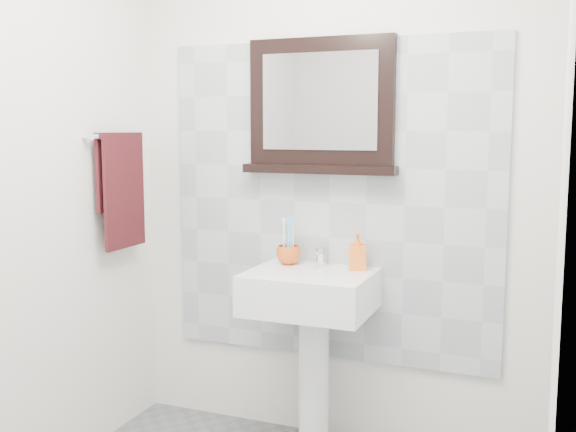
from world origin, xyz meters
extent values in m
cube|color=silver|center=(0.00, 1.10, 1.25)|extent=(2.00, 0.01, 2.50)
cube|color=silver|center=(1.00, 0.00, 1.25)|extent=(0.01, 2.20, 2.50)
cube|color=#A9B3B7|center=(0.00, 1.09, 1.15)|extent=(1.60, 0.02, 1.50)
cylinder|color=white|center=(-0.02, 0.92, 0.34)|extent=(0.14, 0.14, 0.68)
cube|color=white|center=(-0.02, 0.86, 0.77)|extent=(0.55, 0.44, 0.18)
cylinder|color=silver|center=(-0.02, 0.84, 0.85)|extent=(0.32, 0.32, 0.02)
cylinder|color=#4C4C4F|center=(-0.02, 0.84, 0.86)|extent=(0.04, 0.04, 0.00)
cylinder|color=silver|center=(-0.02, 1.01, 0.91)|extent=(0.04, 0.04, 0.09)
cylinder|color=silver|center=(-0.02, 0.96, 0.93)|extent=(0.02, 0.10, 0.02)
cube|color=silver|center=(-0.02, 1.02, 0.96)|extent=(0.02, 0.07, 0.01)
imported|color=#DB5219|center=(-0.17, 0.98, 0.90)|extent=(0.12, 0.12, 0.09)
cylinder|color=white|center=(-0.19, 0.97, 0.97)|extent=(0.01, 0.01, 0.19)
cube|color=white|center=(-0.19, 0.97, 1.07)|extent=(0.01, 0.01, 0.03)
cylinder|color=#66C2E9|center=(-0.15, 0.98, 0.97)|extent=(0.01, 0.01, 0.19)
cube|color=#66C2E9|center=(-0.15, 0.98, 1.07)|extent=(0.01, 0.01, 0.03)
cylinder|color=white|center=(-0.17, 1.00, 0.97)|extent=(0.01, 0.01, 0.19)
cube|color=white|center=(-0.17, 1.00, 1.07)|extent=(0.01, 0.01, 0.03)
cylinder|color=#66C2E9|center=(-0.18, 1.00, 0.97)|extent=(0.01, 0.01, 0.19)
cube|color=#66C2E9|center=(-0.18, 1.00, 1.07)|extent=(0.01, 0.01, 0.03)
cylinder|color=white|center=(-0.15, 0.99, 0.97)|extent=(0.01, 0.01, 0.19)
cube|color=white|center=(-0.15, 0.99, 1.07)|extent=(0.01, 0.01, 0.03)
cylinder|color=#66C2E9|center=(-0.16, 0.97, 0.97)|extent=(0.01, 0.01, 0.19)
cube|color=#66C2E9|center=(-0.16, 0.97, 1.07)|extent=(0.01, 0.01, 0.03)
imported|color=#FF4D1E|center=(0.16, 0.99, 0.94)|extent=(0.10, 0.10, 0.17)
cube|color=black|center=(-0.04, 1.07, 1.62)|extent=(0.69, 0.06, 0.58)
cube|color=#99999E|center=(-0.04, 1.03, 1.62)|extent=(0.55, 0.01, 0.44)
cube|color=black|center=(-0.04, 1.04, 1.31)|extent=(0.73, 0.11, 0.04)
cylinder|color=silver|center=(-0.94, 0.76, 1.46)|extent=(0.03, 0.40, 0.03)
cylinder|color=silver|center=(-0.97, 0.57, 1.46)|extent=(0.05, 0.02, 0.02)
cylinder|color=silver|center=(-0.97, 0.95, 1.46)|extent=(0.05, 0.02, 0.02)
cube|color=#360F12|center=(-0.93, 0.76, 1.19)|extent=(0.02, 0.30, 0.52)
cube|color=#360F12|center=(-0.96, 0.76, 1.28)|extent=(0.02, 0.30, 0.34)
cube|color=#360F12|center=(-0.94, 0.76, 1.46)|extent=(0.06, 0.30, 0.03)
camera|label=1|loc=(0.99, -1.91, 1.49)|focal=42.00mm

